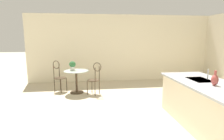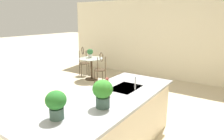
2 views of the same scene
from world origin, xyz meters
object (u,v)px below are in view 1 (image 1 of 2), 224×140
Objects in this scene: chair_by_island at (59,75)px; potted_plant_on_table at (72,65)px; bistro_table at (76,79)px; vase_on_counter at (215,80)px; chair_near_window at (95,77)px.

chair_by_island is 3.49× the size of potted_plant_on_table.
bistro_table is at bearing 65.72° from chair_by_island.
potted_plant_on_table is at bearing 68.64° from chair_by_island.
vase_on_counter is at bearing 43.13° from bistro_table.
vase_on_counter is (3.00, 2.85, 0.12)m from potted_plant_on_table.
vase_on_counter reaches higher than chair_near_window.
bistro_table is at bearing -136.87° from vase_on_counter.
vase_on_counter is (2.92, 2.73, 0.58)m from bistro_table.
bistro_table is at bearing -114.33° from chair_near_window.
chair_by_island is (-0.27, -0.59, 0.13)m from bistro_table.
vase_on_counter reaches higher than potted_plant_on_table.
potted_plant_on_table is 4.13m from vase_on_counter.
chair_near_window is at bearing 65.69° from chair_by_island.
chair_by_island is (-0.53, -1.18, 0.00)m from chair_near_window.
vase_on_counter is at bearing 38.96° from chair_near_window.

